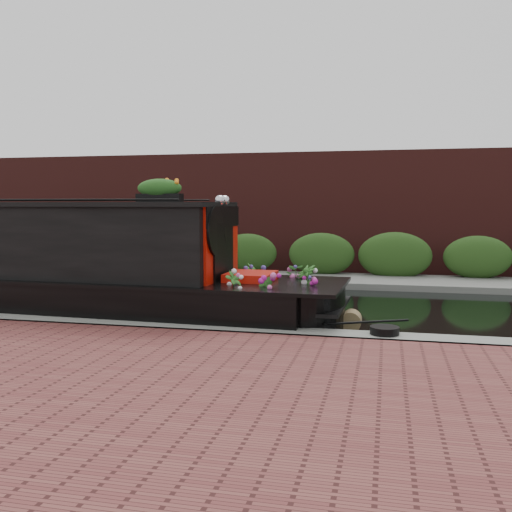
# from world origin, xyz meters

# --- Properties ---
(ground) EXTENTS (80.00, 80.00, 0.00)m
(ground) POSITION_xyz_m (0.00, 0.00, 0.00)
(ground) COLOR black
(ground) RESTS_ON ground
(near_bank_coping) EXTENTS (40.00, 0.60, 0.50)m
(near_bank_coping) POSITION_xyz_m (0.00, -3.30, 0.00)
(near_bank_coping) COLOR gray
(near_bank_coping) RESTS_ON ground
(far_bank_path) EXTENTS (40.00, 2.40, 0.34)m
(far_bank_path) POSITION_xyz_m (0.00, 4.20, 0.00)
(far_bank_path) COLOR slate
(far_bank_path) RESTS_ON ground
(far_hedge) EXTENTS (40.00, 1.10, 2.80)m
(far_hedge) POSITION_xyz_m (0.00, 5.10, 0.00)
(far_hedge) COLOR #244517
(far_hedge) RESTS_ON ground
(far_brick_wall) EXTENTS (40.00, 1.00, 8.00)m
(far_brick_wall) POSITION_xyz_m (0.00, 7.20, 0.00)
(far_brick_wall) COLOR #491B19
(far_brick_wall) RESTS_ON ground
(narrowboat) EXTENTS (12.81, 2.70, 3.00)m
(narrowboat) POSITION_xyz_m (-3.18, -1.95, 0.89)
(narrowboat) COLOR black
(narrowboat) RESTS_ON ground
(rope_fender) EXTENTS (0.37, 0.41, 0.37)m
(rope_fender) POSITION_xyz_m (3.61, -1.95, 0.18)
(rope_fender) COLOR brown
(rope_fender) RESTS_ON ground
(coiled_mooring_rope) EXTENTS (0.46, 0.46, 0.12)m
(coiled_mooring_rope) POSITION_xyz_m (4.20, -3.20, 0.31)
(coiled_mooring_rope) COLOR black
(coiled_mooring_rope) RESTS_ON near_bank_coping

